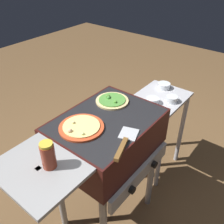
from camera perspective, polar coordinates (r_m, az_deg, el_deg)
The scene contains 10 objects.
ground_plane at distance 2.07m, azimuth -0.93°, elevation -22.22°, with size 8.00×8.00×0.00m, color brown.
grill at distance 1.49m, azimuth -1.41°, elevation -6.38°, with size 0.96×0.53×0.90m.
pizza_veggie at distance 1.56m, azimuth 0.00°, elevation 2.70°, with size 0.21×0.21×0.04m.
pizza_cheese at distance 1.34m, azimuth -7.13°, elevation -3.47°, with size 0.25×0.25×0.03m.
sauce_jar at distance 1.12m, azimuth -14.56°, elevation -9.64°, with size 0.06×0.06×0.14m.
spatula at distance 1.24m, azimuth 2.91°, elevation -7.04°, with size 0.26×0.14×0.02m.
prep_table at distance 2.08m, azimuth 10.51°, elevation -1.44°, with size 0.44×0.36×0.74m.
topping_bowl_near at distance 1.86m, azimuth 9.24°, elevation 2.59°, with size 0.10×0.10×0.04m.
topping_bowl_far at distance 1.91m, azimuth 13.64°, elevation 2.89°, with size 0.09×0.09×0.04m.
topping_bowl_middle at distance 2.08m, azimuth 11.89°, elevation 5.91°, with size 0.10×0.10×0.04m.
Camera 1 is at (-0.87, -0.73, 1.72)m, focal length 39.55 mm.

